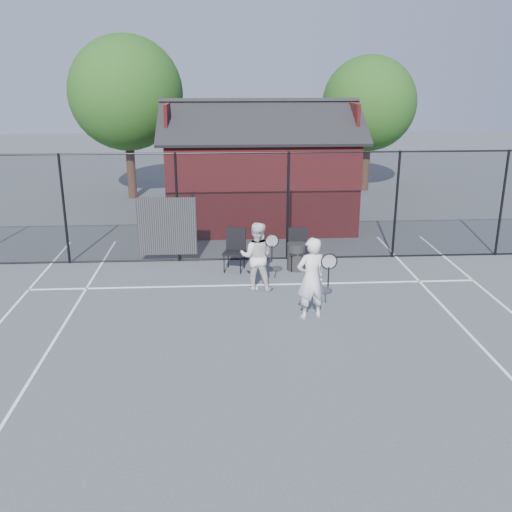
{
  "coord_description": "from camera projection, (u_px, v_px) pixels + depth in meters",
  "views": [
    {
      "loc": [
        -0.78,
        -10.11,
        5.01
      ],
      "look_at": [
        -0.06,
        1.93,
        1.1
      ],
      "focal_mm": 40.0,
      "sensor_mm": 36.0,
      "label": 1
    }
  ],
  "objects": [
    {
      "name": "player_front",
      "position": [
        311.0,
        278.0,
        11.93
      ],
      "size": [
        0.84,
        0.66,
        1.77
      ],
      "color": "white",
      "rests_on": "ground"
    },
    {
      "name": "chair_right",
      "position": [
        234.0,
        251.0,
        14.88
      ],
      "size": [
        0.65,
        0.66,
        1.1
      ],
      "primitive_type": "cube",
      "rotation": [
        0.0,
        0.0,
        -0.26
      ],
      "color": "black",
      "rests_on": "ground"
    },
    {
      "name": "fence",
      "position": [
        240.0,
        209.0,
        15.47
      ],
      "size": [
        22.04,
        3.0,
        3.0
      ],
      "color": "black",
      "rests_on": "ground"
    },
    {
      "name": "ground",
      "position": [
        265.0,
        339.0,
        11.19
      ],
      "size": [
        80.0,
        80.0,
        0.0
      ],
      "primitive_type": "plane",
      "color": "#494F54",
      "rests_on": "ground"
    },
    {
      "name": "chair_left",
      "position": [
        299.0,
        250.0,
        14.98
      ],
      "size": [
        0.52,
        0.54,
        1.07
      ],
      "primitive_type": "cube",
      "rotation": [
        0.0,
        0.0,
        0.01
      ],
      "color": "black",
      "rests_on": "ground"
    },
    {
      "name": "court_lines",
      "position": [
        270.0,
        373.0,
        9.93
      ],
      "size": [
        11.02,
        18.0,
        0.01
      ],
      "color": "white",
      "rests_on": "ground"
    },
    {
      "name": "player_back",
      "position": [
        257.0,
        256.0,
        13.53
      ],
      "size": [
        0.95,
        0.76,
        1.66
      ],
      "color": "white",
      "rests_on": "ground"
    },
    {
      "name": "tree_right",
      "position": [
        369.0,
        104.0,
        24.12
      ],
      "size": [
        3.97,
        3.97,
        5.7
      ],
      "color": "black",
      "rests_on": "ground"
    },
    {
      "name": "waste_bin",
      "position": [
        296.0,
        256.0,
        15.03
      ],
      "size": [
        0.56,
        0.56,
        0.72
      ],
      "primitive_type": "cylinder",
      "rotation": [
        0.0,
        0.0,
        0.14
      ],
      "color": "#252525",
      "rests_on": "ground"
    },
    {
      "name": "tree_left",
      "position": [
        126.0,
        93.0,
        22.46
      ],
      "size": [
        4.48,
        4.48,
        6.44
      ],
      "color": "black",
      "rests_on": "ground"
    },
    {
      "name": "clubhouse",
      "position": [
        260.0,
        177.0,
        19.27
      ],
      "size": [
        6.5,
        4.36,
        4.19
      ],
      "color": "maroon",
      "rests_on": "ground"
    }
  ]
}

